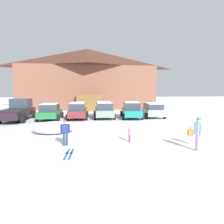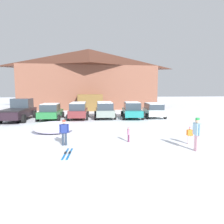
{
  "view_description": "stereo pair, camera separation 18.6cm",
  "coord_description": "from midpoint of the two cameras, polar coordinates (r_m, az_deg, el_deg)",
  "views": [
    {
      "loc": [
        -3.27,
        -7.22,
        3.03
      ],
      "look_at": [
        -0.93,
        8.79,
        1.24
      ],
      "focal_mm": 32.0,
      "sensor_mm": 36.0,
      "label": 1
    },
    {
      "loc": [
        -3.09,
        -7.24,
        3.03
      ],
      "look_at": [
        -0.93,
        8.79,
        1.24
      ],
      "focal_mm": 32.0,
      "sensor_mm": 36.0,
      "label": 2
    }
  ],
  "objects": [
    {
      "name": "parked_maroon_van",
      "position": [
        21.43,
        -9.97,
        0.58
      ],
      "size": [
        2.28,
        4.44,
        1.74
      ],
      "color": "maroon",
      "rests_on": "ground"
    },
    {
      "name": "pair_of_skis",
      "position": [
        9.92,
        -12.7,
        -11.52
      ],
      "size": [
        0.42,
        1.7,
        0.08
      ],
      "color": "blue",
      "rests_on": "ground"
    },
    {
      "name": "parked_green_coupe",
      "position": [
        21.44,
        -17.52,
        0.13
      ],
      "size": [
        2.39,
        4.25,
        1.66
      ],
      "color": "#247038",
      "rests_on": "ground"
    },
    {
      "name": "skier_child_in_orange_jacket",
      "position": [
        12.06,
        21.1,
        -5.95
      ],
      "size": [
        0.34,
        0.23,
        0.99
      ],
      "color": "beige",
      "rests_on": "ground"
    },
    {
      "name": "plowed_snow_pile",
      "position": [
        14.69,
        -16.66,
        -4.24
      ],
      "size": [
        2.89,
        2.31,
        0.82
      ],
      "primitive_type": "ellipsoid",
      "color": "white",
      "rests_on": "ground"
    },
    {
      "name": "skier_adult_in_blue_parka",
      "position": [
        10.8,
        22.92,
        -5.34
      ],
      "size": [
        0.25,
        0.62,
        1.67
      ],
      "color": "beige",
      "rests_on": "ground"
    },
    {
      "name": "pickup_truck",
      "position": [
        22.21,
        -25.37,
        0.44
      ],
      "size": [
        2.52,
        5.93,
        2.15
      ],
      "color": "black",
      "rests_on": "ground"
    },
    {
      "name": "parked_white_suv",
      "position": [
        22.53,
        11.34,
        0.67
      ],
      "size": [
        2.48,
        4.19,
        1.6
      ],
      "color": "white",
      "rests_on": "ground"
    },
    {
      "name": "ski_lodge",
      "position": [
        35.07,
        -7.15,
        9.57
      ],
      "size": [
        21.84,
        11.89,
        9.98
      ],
      "color": "brown",
      "rests_on": "ground"
    },
    {
      "name": "parked_grey_wagon",
      "position": [
        21.65,
        -2.54,
        0.75
      ],
      "size": [
        2.37,
        4.54,
        1.75
      ],
      "color": "gray",
      "rests_on": "ground"
    },
    {
      "name": "parked_teal_hatchback",
      "position": [
        21.64,
        5.3,
        0.56
      ],
      "size": [
        2.55,
        4.57,
        1.76
      ],
      "color": "#1D7D7A",
      "rests_on": "ground"
    },
    {
      "name": "skier_teen_in_navy_coat",
      "position": [
        11.22,
        -13.69,
        -5.36
      ],
      "size": [
        0.52,
        0.22,
        1.41
      ],
      "color": "#2C394B",
      "rests_on": "ground"
    },
    {
      "name": "skier_child_in_pink_snowsuit",
      "position": [
        11.75,
        4.59,
        -6.12
      ],
      "size": [
        0.15,
        0.33,
        0.89
      ],
      "color": "#7D395F",
      "rests_on": "ground"
    },
    {
      "name": "ground",
      "position": [
        8.46,
        14.89,
        -14.9
      ],
      "size": [
        160.0,
        160.0,
        0.0
      ],
      "primitive_type": "plane",
      "color": "silver"
    }
  ]
}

